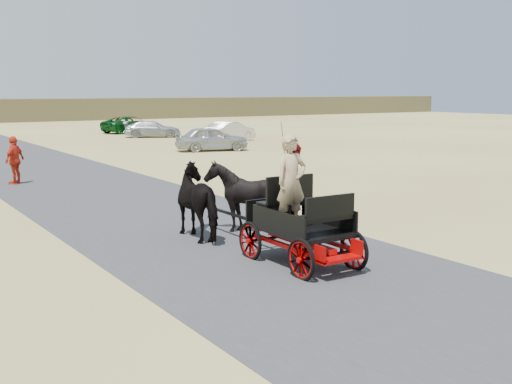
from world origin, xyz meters
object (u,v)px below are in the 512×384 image
car_a (212,139)px  car_c (153,129)px  carriage (300,246)px  car_d (131,125)px  horse_left (202,201)px  car_b (230,132)px  pedestrian (15,160)px  horse_right (244,197)px

car_a → car_c: 11.43m
carriage → car_d: (11.76, 38.14, 0.29)m
horse_left → car_b: bearing=-121.6°
carriage → car_a: (9.85, 21.51, 0.32)m
pedestrian → car_c: pedestrian is taller
horse_left → car_d: (12.31, 35.14, -0.20)m
horse_left → car_c: horse_left is taller
car_c → car_a: bearing=-160.7°
horse_left → car_b: (14.45, 23.48, -0.19)m
car_b → car_c: (-2.64, 6.38, -0.07)m
car_d → horse_right: bearing=150.4°
horse_left → car_c: bearing=-111.6°
horse_right → car_a: bearing=-116.7°
carriage → pedestrian: (-2.22, 14.16, 0.50)m
horse_left → pedestrian: bearing=-81.5°
carriage → pedestrian: bearing=98.9°
car_c → car_d: bearing=21.0°
horse_left → pedestrian: 11.28m
carriage → car_a: 23.66m
car_a → car_b: (4.06, 4.96, -0.02)m
carriage → horse_left: horse_left is taller
horse_right → car_a: size_ratio=0.43×
car_d → car_a: bearing=161.5°
car_d → carriage: bearing=150.9°
carriage → car_c: bearing=71.1°
horse_right → car_b: 27.01m
carriage → car_a: bearing=65.4°
horse_left → car_a: 21.23m
horse_left → car_c: (11.81, 29.85, -0.26)m
horse_left → horse_right: horse_right is taller
pedestrian → car_d: 27.76m
car_a → pedestrian: bearing=136.1°
car_a → car_d: (1.92, 16.63, -0.03)m
carriage → car_b: (13.90, 26.48, 0.30)m
pedestrian → horse_right: bearing=60.2°
horse_left → pedestrian: pedestrian is taller
pedestrian → car_a: (12.07, 7.35, -0.18)m
car_c → car_d: car_d is taller
carriage → horse_right: size_ratio=1.41×
car_a → carriage: bearing=170.1°
horse_left → pedestrian: size_ratio=1.16×
horse_left → car_b: size_ratio=0.50×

